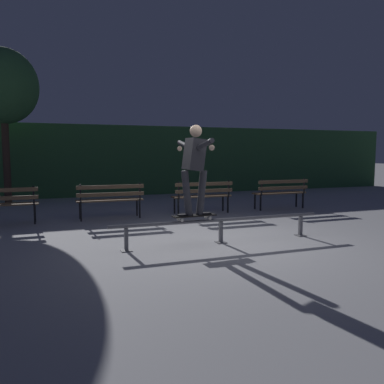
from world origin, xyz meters
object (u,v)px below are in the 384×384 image
park_bench_leftmost (0,202)px  tree_far_left (3,87)px  grind_rail (221,224)px  skateboarder (194,162)px  park_bench_right_center (203,194)px  skateboard (194,216)px  park_bench_left_center (110,197)px  park_bench_rightmost (281,191)px

park_bench_leftmost → tree_far_left: size_ratio=0.33×
grind_rail → skateboarder: size_ratio=2.58×
park_bench_leftmost → park_bench_right_center: size_ratio=1.00×
skateboard → park_bench_right_center: (1.45, 3.20, 0.02)m
grind_rail → park_bench_left_center: (-1.48, 3.20, 0.19)m
grind_rail → park_bench_leftmost: park_bench_leftmost is taller
skateboard → skateboarder: size_ratio=0.51×
park_bench_right_center → tree_far_left: (-5.04, 4.01, 3.10)m
park_bench_leftmost → park_bench_rightmost: (7.26, 0.00, 0.00)m
tree_far_left → skateboarder: bearing=-63.5°
park_bench_leftmost → tree_far_left: (-0.20, 4.01, 3.10)m
park_bench_left_center → park_bench_rightmost: 4.84m
park_bench_right_center → park_bench_rightmost: bearing=0.0°
park_bench_rightmost → park_bench_right_center: bearing=180.0°
park_bench_leftmost → park_bench_right_center: 4.84m
tree_far_left → park_bench_right_center: bearing=-38.5°
park_bench_left_center → park_bench_right_center: 2.42m
park_bench_leftmost → tree_far_left: tree_far_left is taller
park_bench_leftmost → park_bench_left_center: (2.42, 0.00, 0.00)m
park_bench_leftmost → park_bench_rightmost: size_ratio=1.00×
skateboard → skateboarder: bearing=3.6°
skateboard → park_bench_left_center: (-0.97, 3.20, 0.02)m
park_bench_rightmost → park_bench_left_center: bearing=180.0°
park_bench_leftmost → park_bench_rightmost: same height
skateboard → park_bench_rightmost: (3.86, 3.20, 0.02)m
skateboarder → park_bench_right_center: 3.63m
skateboard → park_bench_leftmost: 4.66m
park_bench_leftmost → park_bench_left_center: same height
skateboard → park_bench_right_center: park_bench_right_center is taller
grind_rail → skateboarder: bearing=180.0°
grind_rail → park_bench_left_center: bearing=114.9°
park_bench_left_center → park_bench_rightmost: bearing=0.0°
tree_far_left → park_bench_left_center: bearing=-56.9°
grind_rail → skateboard: bearing=180.0°
park_bench_leftmost → park_bench_right_center: (4.84, 0.00, 0.00)m
grind_rail → park_bench_right_center: 3.34m
tree_far_left → park_bench_rightmost: bearing=-28.3°
park_bench_leftmost → skateboard: bearing=-43.3°
grind_rail → park_bench_rightmost: (3.35, 3.20, 0.19)m
grind_rail → park_bench_leftmost: (-3.90, 3.20, 0.19)m
skateboarder → tree_far_left: tree_far_left is taller
tree_far_left → park_bench_leftmost: bearing=-87.2°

